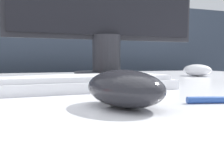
{
  "coord_description": "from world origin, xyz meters",
  "views": [
    {
      "loc": [
        -0.11,
        -0.49,
        0.76
      ],
      "look_at": [
        -0.0,
        -0.21,
        0.73
      ],
      "focal_mm": 42.0,
      "sensor_mm": 36.0,
      "label": 1
    }
  ],
  "objects": [
    {
      "name": "partition_panel",
      "position": [
        0.0,
        0.72,
        0.52
      ],
      "size": [
        5.0,
        0.03,
        1.03
      ],
      "color": "#333D4C",
      "rests_on": "ground_plane"
    },
    {
      "name": "computer_mouse_near",
      "position": [
        -0.0,
        -0.24,
        0.73
      ],
      "size": [
        0.09,
        0.12,
        0.04
      ],
      "rotation": [
        0.0,
        0.0,
        0.24
      ],
      "color": "#232328",
      "rests_on": "desk"
    },
    {
      "name": "keyboard",
      "position": [
        -0.03,
        -0.07,
        0.72
      ],
      "size": [
        0.37,
        0.13,
        0.02
      ],
      "rotation": [
        0.0,
        0.0,
        0.04
      ],
      "color": "white",
      "rests_on": "desk"
    },
    {
      "name": "computer_mouse_far",
      "position": [
        0.43,
        0.18,
        0.72
      ],
      "size": [
        0.07,
        0.11,
        0.04
      ],
      "rotation": [
        0.0,
        0.0,
        0.13
      ],
      "color": "white",
      "rests_on": "desk"
    }
  ]
}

